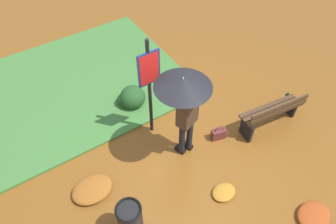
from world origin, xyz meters
name	(u,v)px	position (x,y,z in m)	size (l,w,h in m)	color
ground_plane	(184,157)	(0.00, 0.00, 0.00)	(18.00, 18.00, 0.00)	brown
grass_verge	(79,83)	(0.91, -3.16, 0.03)	(4.80, 4.00, 0.05)	#47843D
person_with_umbrella	(185,98)	(-0.04, -0.12, 1.55)	(0.96, 0.96, 2.04)	black
info_sign_post	(149,79)	(0.16, -0.95, 1.44)	(0.44, 0.07, 2.30)	black
handbag	(219,134)	(-0.88, -0.01, 0.13)	(0.33, 0.21, 0.37)	brown
park_bench	(272,113)	(-2.01, 0.31, 0.40)	(1.40, 0.53, 0.75)	black
trash_bin	(130,221)	(1.58, 0.76, 0.42)	(0.42, 0.42, 0.83)	black
shrub_cluster	(131,98)	(0.17, -1.83, 0.24)	(0.62, 0.57, 0.51)	#285628
leaf_pile_near_person	(314,215)	(-1.15, 2.24, 0.07)	(0.62, 0.50, 0.14)	#B74C1E
leaf_pile_by_bench	(224,192)	(-0.15, 1.05, 0.05)	(0.45, 0.36, 0.10)	#C68428
leaf_pile_far_path	(92,189)	(1.83, -0.30, 0.08)	(0.75, 0.60, 0.17)	#A86023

